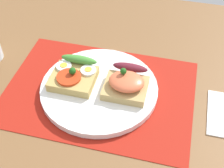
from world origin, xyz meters
TOP-DOWN VIEW (x-y plane):
  - ground_plane at (0.00, 0.00)cm, footprint 120.00×90.00cm
  - placemat at (0.00, 0.00)cm, footprint 42.82×30.39cm
  - plate at (0.00, 0.00)cm, footprint 26.63×26.63cm
  - sandwich_egg_tomato at (-6.10, 0.53)cm, footprint 9.84×10.22cm
  - sandwich_salmon at (6.12, 0.74)cm, footprint 9.46×9.54cm

SIDE VIEW (x-z plane):
  - ground_plane at x=0.00cm, z-range -3.20..0.00cm
  - placemat at x=0.00cm, z-range 0.00..0.30cm
  - plate at x=0.00cm, z-range 0.30..1.78cm
  - sandwich_egg_tomato at x=-6.10cm, z-range 1.16..5.38cm
  - sandwich_salmon at x=6.12cm, z-range 0.98..6.67cm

